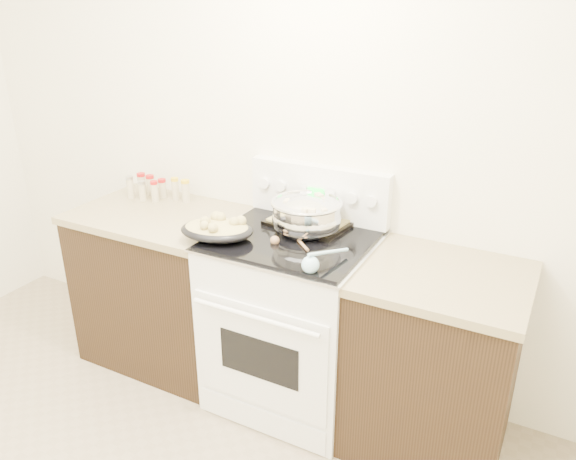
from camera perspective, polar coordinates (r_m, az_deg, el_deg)
The scene contains 9 objects.
counter_left at distance 3.35m, azimuth -12.22°, elevation -5.50°, with size 0.93×0.67×0.92m.
counter_right at distance 2.75m, azimuth 14.57°, elevation -12.79°, with size 0.73×0.67×0.92m.
kitchen_range at distance 2.92m, azimuth 0.50°, elevation -8.85°, with size 0.78×0.73×1.22m.
mixing_bowl at distance 2.75m, azimuth 1.91°, elevation 1.44°, with size 0.38×0.38×0.21m.
roasting_pan at distance 2.70m, azimuth -7.23°, elevation 0.12°, with size 0.41×0.33×0.12m.
baking_sheet at distance 2.84m, azimuth 2.30°, elevation 0.86°, with size 0.43×0.33×0.06m.
wooden_spoon at distance 2.65m, azimuth -0.46°, elevation -1.00°, with size 0.21×0.20×0.04m.
blue_ladle at distance 2.38m, azimuth 2.53°, elevation -3.39°, with size 0.12×0.26×0.10m.
spice_jars at distance 3.36m, azimuth -13.27°, elevation 4.19°, with size 0.38×0.15×0.13m.
Camera 1 is at (1.48, -0.78, 2.04)m, focal length 35.00 mm.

